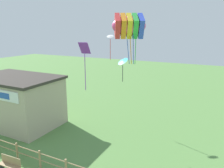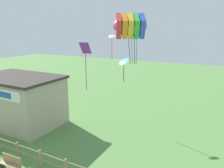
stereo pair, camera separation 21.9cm
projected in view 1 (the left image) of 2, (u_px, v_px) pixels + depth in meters
name	position (u px, v px, depth m)	size (l,w,h in m)	color
seaside_building	(17.00, 100.00, 21.08)	(8.38, 5.35, 4.72)	#B7A88E
park_bench_by_building	(10.00, 164.00, 14.16)	(1.69, 0.49, 1.02)	#9E7F56
kite_rainbow_parafoil	(129.00, 26.00, 17.67)	(3.41, 3.15, 4.12)	#E54C8C
kite_cyan_delta	(123.00, 62.00, 17.66)	(1.16, 1.12, 1.99)	#2DB2C6
kite_white_delta	(110.00, 38.00, 21.75)	(0.88, 0.86, 2.51)	white
kite_purple_streamer	(85.00, 56.00, 15.93)	(0.83, 0.72, 3.60)	purple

